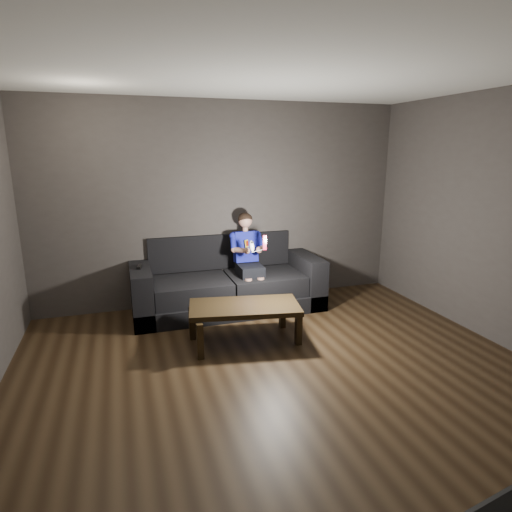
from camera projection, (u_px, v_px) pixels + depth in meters
name	position (u px, v px, depth m)	size (l,w,h in m)	color
floor	(293.00, 391.00, 3.77)	(5.00, 5.00, 0.00)	black
back_wall	(224.00, 204.00, 5.75)	(5.00, 0.04, 2.70)	#3D3735
ceiling	(301.00, 60.00, 3.11)	(5.00, 5.00, 0.02)	silver
sofa	(226.00, 285.00, 5.70)	(2.45, 1.06, 0.95)	black
child	(248.00, 251.00, 5.61)	(0.46, 0.56, 1.12)	black
wii_remote_red	(265.00, 243.00, 5.18)	(0.06, 0.08, 0.18)	red
nunchuk_white	(252.00, 246.00, 5.15)	(0.08, 0.10, 0.15)	white
wii_remote_black	(140.00, 267.00, 5.20)	(0.07, 0.17, 0.03)	black
coffee_table	(244.00, 310.00, 4.65)	(1.27, 0.79, 0.43)	black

